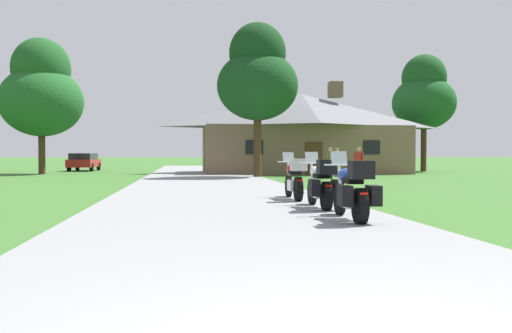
{
  "coord_description": "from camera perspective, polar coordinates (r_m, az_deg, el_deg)",
  "views": [
    {
      "loc": [
        -0.98,
        -2.96,
        1.28
      ],
      "look_at": [
        1.35,
        14.56,
        0.9
      ],
      "focal_mm": 37.66,
      "sensor_mm": 36.0,
      "label": 1
    }
  ],
  "objects": [
    {
      "name": "tree_left_far",
      "position": [
        38.45,
        -21.84,
        7.37
      ],
      "size": [
        5.41,
        5.41,
        8.99
      ],
      "color": "#422D19",
      "rests_on": "ground"
    },
    {
      "name": "tree_by_lodge_front",
      "position": [
        30.32,
        0.16,
        9.54
      ],
      "size": [
        4.53,
        4.53,
        8.65
      ],
      "color": "#422D19",
      "rests_on": "ground"
    },
    {
      "name": "ground_plane",
      "position": [
        23.01,
        -5.11,
        -1.95
      ],
      "size": [
        500.0,
        500.0,
        0.0
      ],
      "primitive_type": "plane",
      "color": "#386628"
    },
    {
      "name": "stone_lodge",
      "position": [
        37.75,
        4.85,
        3.62
      ],
      "size": [
        14.37,
        7.73,
        6.42
      ],
      "color": "brown",
      "rests_on": "ground"
    },
    {
      "name": "asphalt_driveway",
      "position": [
        21.02,
        -4.88,
        -2.17
      ],
      "size": [
        6.4,
        80.0,
        0.06
      ],
      "primitive_type": "cube",
      "color": "gray",
      "rests_on": "ground"
    },
    {
      "name": "parked_red_suv_far_left",
      "position": [
        44.79,
        -17.8,
        0.54
      ],
      "size": [
        2.01,
        4.65,
        1.4
      ],
      "rotation": [
        0.0,
        0.0,
        -0.03
      ],
      "color": "maroon",
      "rests_on": "ground"
    },
    {
      "name": "bystander_olive_shirt_beside_signpost",
      "position": [
        29.17,
        7.89,
        0.58
      ],
      "size": [
        0.44,
        0.4,
        1.69
      ],
      "rotation": [
        0.0,
        0.0,
        3.85
      ],
      "color": "black",
      "rests_on": "ground"
    },
    {
      "name": "tree_right_of_lodge",
      "position": [
        43.92,
        17.41,
        7.19
      ],
      "size": [
        4.85,
        4.85,
        9.07
      ],
      "color": "#422D19",
      "rests_on": "ground"
    },
    {
      "name": "motorcycle_blue_nearest_to_camera",
      "position": [
        10.1,
        10.24,
        -2.61
      ],
      "size": [
        0.75,
        2.08,
        1.3
      ],
      "rotation": [
        0.0,
        0.0,
        -0.04
      ],
      "color": "black",
      "rests_on": "asphalt_driveway"
    },
    {
      "name": "bystander_red_shirt_by_tree",
      "position": [
        27.96,
        10.86,
        0.54
      ],
      "size": [
        0.4,
        0.44,
        1.69
      ],
      "rotation": [
        0.0,
        0.0,
        2.29
      ],
      "color": "#75664C",
      "rests_on": "ground"
    },
    {
      "name": "motorcycle_red_farthest_in_row",
      "position": [
        14.78,
        4.09,
        -1.33
      ],
      "size": [
        0.66,
        2.08,
        1.3
      ],
      "rotation": [
        0.0,
        0.0,
        -0.01
      ],
      "color": "black",
      "rests_on": "asphalt_driveway"
    },
    {
      "name": "motorcycle_white_second_in_row",
      "position": [
        12.32,
        6.95,
        -1.9
      ],
      "size": [
        0.73,
        2.08,
        1.3
      ],
      "rotation": [
        0.0,
        0.0,
        -0.02
      ],
      "color": "black",
      "rests_on": "asphalt_driveway"
    },
    {
      "name": "bystander_tan_shirt_near_lodge",
      "position": [
        31.78,
        8.61,
        0.63
      ],
      "size": [
        0.38,
        0.48,
        1.69
      ],
      "rotation": [
        0.0,
        0.0,
        5.28
      ],
      "color": "#75664C",
      "rests_on": "ground"
    }
  ]
}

